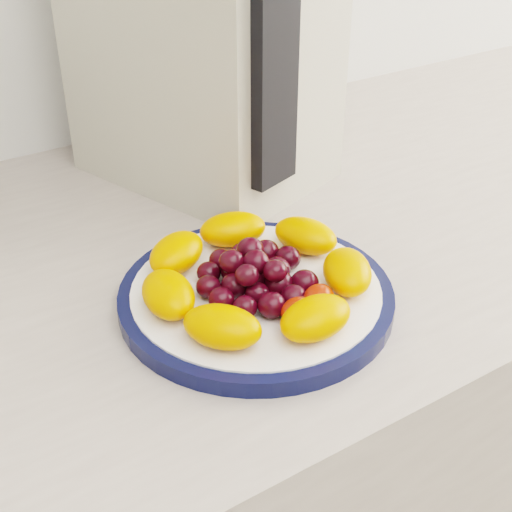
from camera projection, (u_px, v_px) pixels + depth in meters
plate_rim at (256, 297)px, 0.63m from camera, size 0.24×0.24×0.01m
plate_face at (256, 296)px, 0.63m from camera, size 0.22×0.22×0.02m
appliance_body at (201, 33)px, 0.78m from camera, size 0.26×0.31×0.33m
appliance_panel at (273, 63)px, 0.67m from camera, size 0.06×0.04×0.24m
fruit_plate at (256, 274)px, 0.61m from camera, size 0.21×0.21×0.04m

